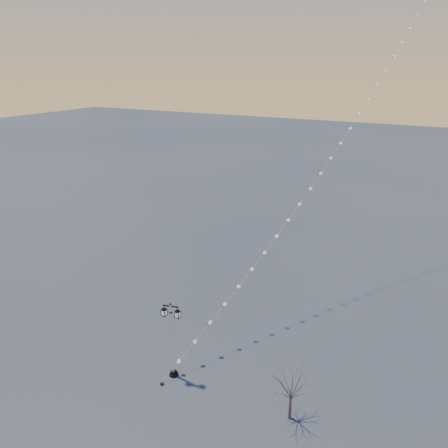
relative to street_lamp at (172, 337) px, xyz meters
The scene contains 4 objects.
ground 3.39m from the street_lamp, ahead, with size 300.00×300.00×0.00m, color #444545.
street_lamp is the anchor object (origin of this frame).
bare_tree 8.70m from the street_lamp, ahead, with size 2.06×2.06×3.43m.
kite_train 29.42m from the street_lamp, 75.36° to the left, with size 13.30×50.46×39.13m.
Camera 1 is at (14.33, -21.09, 20.89)m, focal length 35.72 mm.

